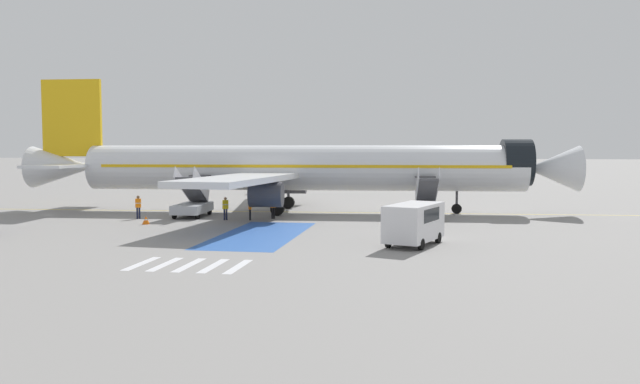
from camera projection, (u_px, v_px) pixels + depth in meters
name	position (u px, v px, depth m)	size (l,w,h in m)	color
ground_plane	(291.00, 212.00, 54.59)	(600.00, 600.00, 0.00)	gray
apron_leadline_yellow	(303.00, 212.00, 54.09)	(0.20, 81.51, 0.01)	gold
apron_stand_patch_blue	(260.00, 235.00, 39.88)	(4.96, 13.30, 0.01)	#2856A8
apron_walkway_bar_0	(142.00, 263.00, 29.80)	(0.44, 3.60, 0.01)	silver
apron_walkway_bar_1	(165.00, 264.00, 29.60)	(0.44, 3.60, 0.01)	silver
apron_walkway_bar_2	(189.00, 265.00, 29.41)	(0.44, 3.60, 0.01)	silver
apron_walkway_bar_3	(214.00, 266.00, 29.21)	(0.44, 3.60, 0.01)	silver
apron_walkway_bar_4	(238.00, 267.00, 29.02)	(0.44, 3.60, 0.01)	silver
airliner	(296.00, 168.00, 53.89)	(47.75, 34.19, 11.65)	silver
boarding_stairs_forward	(427.00, 206.00, 48.54)	(2.50, 5.34, 4.10)	#ADB2BA
boarding_stairs_aft	(193.00, 204.00, 50.41)	(2.50, 5.34, 4.12)	#ADB2BA
fuel_tanker	(273.00, 177.00, 80.76)	(2.74, 10.42, 3.71)	#38383D
service_van_0	(414.00, 221.00, 35.36)	(3.53, 5.10, 2.36)	silver
ground_crew_0	(273.00, 205.00, 48.85)	(0.47, 0.47, 1.83)	black
ground_crew_1	(225.00, 207.00, 47.99)	(0.49, 0.43, 1.78)	#191E38
ground_crew_2	(138.00, 205.00, 48.88)	(0.48, 0.35, 1.83)	#191E38
ground_crew_3	(250.00, 207.00, 47.91)	(0.30, 0.46, 1.73)	black
traffic_cone_0	(146.00, 220.00, 45.39)	(0.55, 0.55, 0.61)	orange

